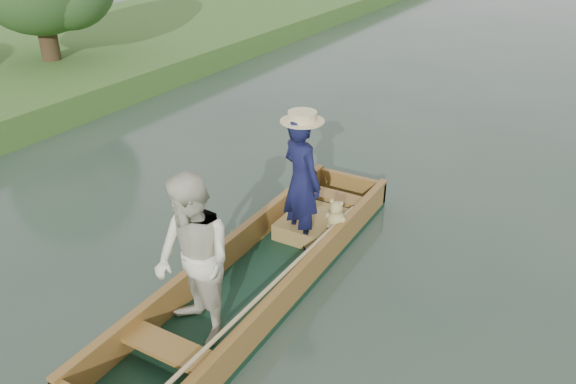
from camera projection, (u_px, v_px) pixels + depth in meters
The scene contains 2 objects.
ground at pixel (263, 284), 6.57m from camera, with size 120.00×120.00×0.00m, color #283D30.
punt at pixel (252, 245), 6.14m from camera, with size 1.13×5.00×1.85m.
Camera 1 is at (2.92, -4.49, 3.97)m, focal length 35.00 mm.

